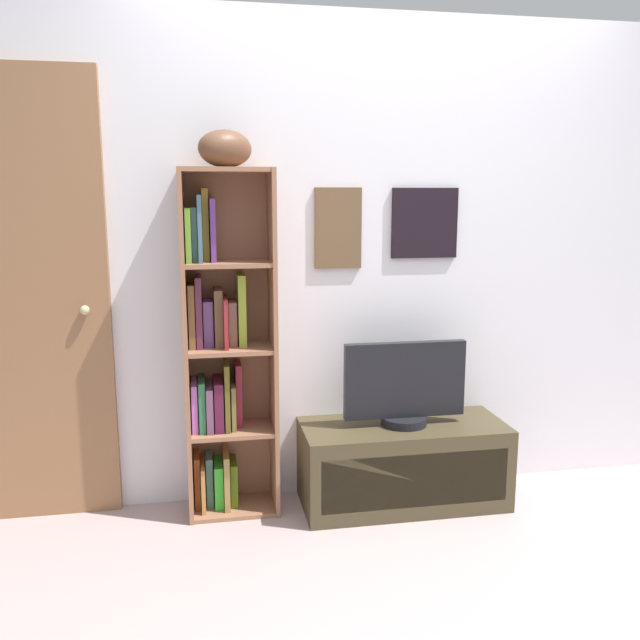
{
  "coord_description": "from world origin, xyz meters",
  "views": [
    {
      "loc": [
        -0.87,
        -2.06,
        1.49
      ],
      "look_at": [
        -0.34,
        0.85,
        0.94
      ],
      "focal_mm": 37.5,
      "sensor_mm": 36.0,
      "label": 1
    }
  ],
  "objects_px": {
    "bookshelf": "(222,355)",
    "door": "(6,302)",
    "football": "(225,149)",
    "television": "(405,386)",
    "tv_stand": "(403,464)"
  },
  "relations": [
    {
      "from": "tv_stand",
      "to": "bookshelf",
      "type": "bearing_deg",
      "value": 172.84
    },
    {
      "from": "television",
      "to": "door",
      "type": "height_order",
      "value": "door"
    },
    {
      "from": "football",
      "to": "television",
      "type": "bearing_deg",
      "value": -5.4
    },
    {
      "from": "bookshelf",
      "to": "football",
      "type": "bearing_deg",
      "value": -37.71
    },
    {
      "from": "bookshelf",
      "to": "door",
      "type": "height_order",
      "value": "door"
    },
    {
      "from": "door",
      "to": "football",
      "type": "bearing_deg",
      "value": -6.32
    },
    {
      "from": "football",
      "to": "door",
      "type": "xyz_separation_m",
      "value": [
        -0.98,
        0.11,
        -0.67
      ]
    },
    {
      "from": "football",
      "to": "television",
      "type": "height_order",
      "value": "football"
    },
    {
      "from": "television",
      "to": "door",
      "type": "distance_m",
      "value": 1.86
    },
    {
      "from": "football",
      "to": "door",
      "type": "relative_size",
      "value": 0.12
    },
    {
      "from": "tv_stand",
      "to": "door",
      "type": "bearing_deg",
      "value": 174.06
    },
    {
      "from": "television",
      "to": "door",
      "type": "bearing_deg",
      "value": 174.1
    },
    {
      "from": "bookshelf",
      "to": "football",
      "type": "relative_size",
      "value": 6.34
    },
    {
      "from": "bookshelf",
      "to": "television",
      "type": "distance_m",
      "value": 0.88
    },
    {
      "from": "bookshelf",
      "to": "television",
      "type": "xyz_separation_m",
      "value": [
        0.86,
        -0.11,
        -0.16
      ]
    }
  ]
}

